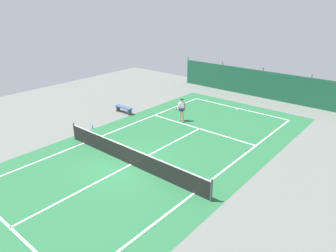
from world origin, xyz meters
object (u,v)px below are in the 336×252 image
tennis_ball_near_player (115,138)px  courtside_bench (124,108)px  water_bottle (92,127)px  tennis_net (130,156)px  tennis_player (182,108)px  tennis_ball_midcourt (273,129)px

tennis_ball_near_player → courtside_bench: size_ratio=0.04×
tennis_ball_near_player → water_bottle: water_bottle is taller
tennis_net → water_bottle: tennis_net is taller
tennis_net → tennis_ball_near_player: bearing=152.7°
tennis_ball_near_player → courtside_bench: bearing=130.6°
tennis_player → water_bottle: tennis_player is taller
tennis_net → tennis_player: tennis_player is taller
tennis_ball_near_player → tennis_ball_midcourt: size_ratio=1.00×
tennis_ball_midcourt → tennis_player: bearing=-154.9°
tennis_net → tennis_ball_near_player: (-3.18, 1.64, -0.48)m
tennis_net → water_bottle: 5.90m
water_bottle → tennis_ball_midcourt: bearing=39.0°
courtside_bench → water_bottle: size_ratio=6.67×
tennis_ball_near_player → tennis_net: bearing=-27.3°
tennis_ball_midcourt → tennis_ball_near_player: bearing=-132.2°
tennis_player → water_bottle: (-3.78, -5.01, -0.84)m
tennis_net → courtside_bench: 8.24m
tennis_ball_midcourt → water_bottle: (-9.54, -7.71, 0.09)m
tennis_player → tennis_ball_midcourt: 6.43m
tennis_ball_midcourt → courtside_bench: size_ratio=0.04×
tennis_net → courtside_bench: tennis_net is taller
tennis_net → tennis_ball_near_player: size_ratio=153.33×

